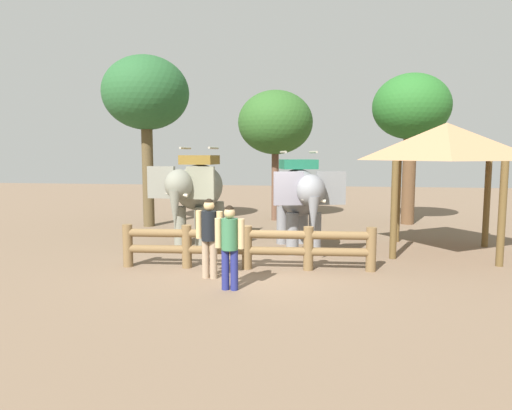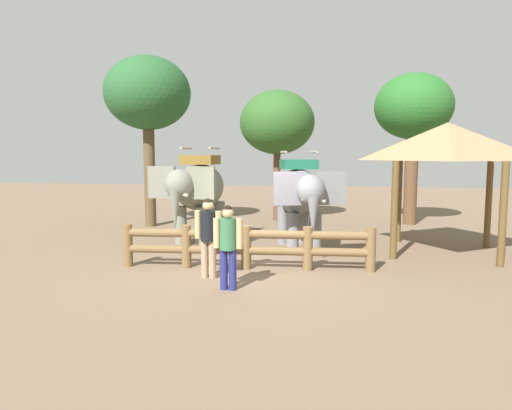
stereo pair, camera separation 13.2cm
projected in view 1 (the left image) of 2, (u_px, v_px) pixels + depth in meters
The scene contains 10 objects.
ground_plane at pixel (248, 268), 11.19m from camera, with size 60.00×60.00×0.00m, color #755F49.
log_fence at pixel (247, 244), 11.02m from camera, with size 6.12×0.68×1.05m.
elephant_near_left at pixel (197, 190), 14.08m from camera, with size 1.99×3.51×3.00m.
elephant_center at pixel (300, 195), 13.11m from camera, with size 2.23×3.42×2.86m.
tourist_woman_in_black at pixel (209, 232), 10.14m from camera, with size 0.63×0.39×1.79m.
tourist_man_in_blue at pixel (230, 241), 9.25m from camera, with size 0.62×0.35×1.74m.
thatched_shelter at pixel (446, 143), 12.62m from camera, with size 3.99×3.99×3.63m.
tree_far_left at pixel (275, 123), 18.96m from camera, with size 3.10×3.10×5.40m.
tree_back_center at pixel (146, 95), 17.19m from camera, with size 3.24×3.24×6.45m.
tree_far_right at pixel (411, 109), 17.82m from camera, with size 2.98×2.98×5.89m.
Camera 1 is at (1.87, -10.80, 2.74)m, focal length 32.11 mm.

